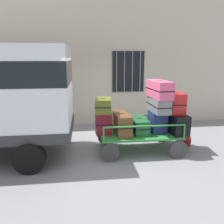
% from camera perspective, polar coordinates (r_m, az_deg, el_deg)
% --- Properties ---
extents(ground_plane, '(40.00, 40.00, 0.00)m').
position_cam_1_polar(ground_plane, '(6.44, 0.66, -9.35)').
color(ground_plane, gray).
extents(building_wall, '(12.00, 0.38, 5.00)m').
position_cam_1_polar(building_wall, '(8.63, -1.67, 13.52)').
color(building_wall, '#BCB29E').
rests_on(building_wall, ground).
extents(luggage_cart, '(2.23, 1.24, 0.52)m').
position_cam_1_polar(luggage_cart, '(6.23, 6.98, -6.12)').
color(luggage_cart, '#2D8438').
rests_on(luggage_cart, ground).
extents(cart_railing, '(2.10, 1.11, 0.37)m').
position_cam_1_polar(cart_railing, '(6.10, 7.09, -2.52)').
color(cart_railing, '#2D8438').
rests_on(cart_railing, luggage_cart).
extents(suitcase_left_bottom, '(0.43, 0.37, 0.60)m').
position_cam_1_polar(suitcase_left_bottom, '(5.95, -2.20, -2.88)').
color(suitcase_left_bottom, maroon).
rests_on(suitcase_left_bottom, luggage_cart).
extents(suitcase_left_middle, '(0.47, 0.67, 0.37)m').
position_cam_1_polar(suitcase_left_middle, '(5.84, -2.25, 1.72)').
color(suitcase_left_middle, '#4C5119').
rests_on(suitcase_left_middle, suitcase_left_bottom).
extents(suitcase_midleft_bottom, '(0.43, 0.98, 0.55)m').
position_cam_1_polar(suitcase_midleft_bottom, '(6.03, 2.47, -2.90)').
color(suitcase_midleft_bottom, brown).
rests_on(suitcase_midleft_bottom, luggage_cart).
extents(suitcase_center_bottom, '(0.41, 0.80, 0.40)m').
position_cam_1_polar(suitcase_center_bottom, '(6.17, 6.99, -3.39)').
color(suitcase_center_bottom, '#194C28').
rests_on(suitcase_center_bottom, luggage_cart).
extents(suitcase_midright_bottom, '(0.45, 0.52, 0.58)m').
position_cam_1_polar(suitcase_midright_bottom, '(6.26, 11.45, -2.43)').
color(suitcase_midright_bottom, navy).
rests_on(suitcase_midright_bottom, luggage_cart).
extents(suitcase_midright_middle, '(0.42, 0.95, 0.38)m').
position_cam_1_polar(suitcase_midright_middle, '(6.13, 11.71, 1.83)').
color(suitcase_midright_middle, slate).
rests_on(suitcase_midright_middle, suitcase_midright_bottom).
extents(suitcase_midright_top, '(0.50, 0.98, 0.45)m').
position_cam_1_polar(suitcase_midright_top, '(6.04, 11.94, 5.67)').
color(suitcase_midright_top, '#CC4C72').
rests_on(suitcase_midright_top, suitcase_midright_middle).
extents(suitcase_right_bottom, '(0.50, 0.93, 0.53)m').
position_cam_1_polar(suitcase_right_bottom, '(6.38, 15.81, -2.61)').
color(suitcase_right_bottom, black).
rests_on(suitcase_right_bottom, luggage_cart).
extents(suitcase_right_middle, '(0.42, 0.67, 0.56)m').
position_cam_1_polar(suitcase_right_middle, '(6.31, 15.94, 2.25)').
color(suitcase_right_middle, '#B21E1E').
rests_on(suitcase_right_middle, suitcase_right_bottom).
extents(backpack, '(0.27, 0.22, 0.44)m').
position_cam_1_polar(backpack, '(6.73, 18.39, -7.05)').
color(backpack, maroon).
rests_on(backpack, ground).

